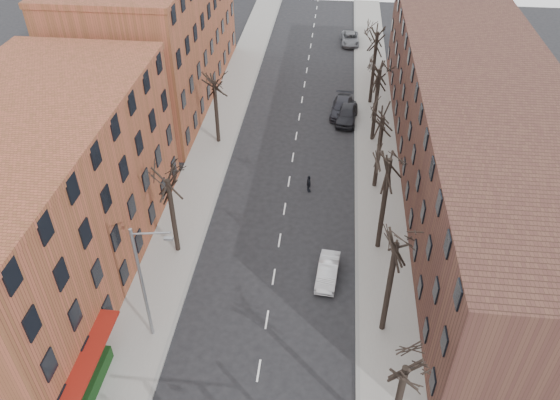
% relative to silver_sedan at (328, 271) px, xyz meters
% --- Properties ---
extents(sidewalk_left, '(4.00, 90.00, 0.15)m').
position_rel_silver_sedan_xyz_m(sidewalk_left, '(-11.87, 18.69, -0.59)').
color(sidewalk_left, gray).
rests_on(sidewalk_left, ground).
extents(sidewalk_right, '(4.00, 90.00, 0.15)m').
position_rel_silver_sedan_xyz_m(sidewalk_right, '(4.13, 18.69, -0.59)').
color(sidewalk_right, gray).
rests_on(sidewalk_right, ground).
extents(building_left_near, '(12.00, 26.00, 12.00)m').
position_rel_silver_sedan_xyz_m(building_left_near, '(-19.87, -1.31, 5.34)').
color(building_left_near, brown).
rests_on(building_left_near, ground).
extents(building_left_far, '(12.00, 28.00, 14.00)m').
position_rel_silver_sedan_xyz_m(building_left_far, '(-19.87, 27.69, 6.34)').
color(building_left_far, brown).
rests_on(building_left_far, ground).
extents(building_right, '(12.00, 50.00, 10.00)m').
position_rel_silver_sedan_xyz_m(building_right, '(12.13, 13.69, 4.34)').
color(building_right, '#492C22').
rests_on(building_right, ground).
extents(awning_left, '(1.20, 7.00, 0.15)m').
position_rel_silver_sedan_xyz_m(awning_left, '(-13.27, -10.31, -0.66)').
color(awning_left, maroon).
rests_on(awning_left, ground).
extents(hedge, '(0.80, 6.00, 1.00)m').
position_rel_silver_sedan_xyz_m(hedge, '(-13.37, -11.31, -0.01)').
color(hedge, '#143512').
rests_on(hedge, sidewalk_left).
extents(tree_right_b, '(5.20, 5.20, 10.80)m').
position_rel_silver_sedan_xyz_m(tree_right_b, '(3.73, -4.31, -0.66)').
color(tree_right_b, black).
rests_on(tree_right_b, ground).
extents(tree_right_c, '(5.20, 5.20, 11.60)m').
position_rel_silver_sedan_xyz_m(tree_right_c, '(3.73, 3.69, -0.66)').
color(tree_right_c, black).
rests_on(tree_right_c, ground).
extents(tree_right_d, '(5.20, 5.20, 10.00)m').
position_rel_silver_sedan_xyz_m(tree_right_d, '(3.73, 11.69, -0.66)').
color(tree_right_d, black).
rests_on(tree_right_d, ground).
extents(tree_right_e, '(5.20, 5.20, 10.80)m').
position_rel_silver_sedan_xyz_m(tree_right_e, '(3.73, 19.69, -0.66)').
color(tree_right_e, black).
rests_on(tree_right_e, ground).
extents(tree_right_f, '(5.20, 5.20, 11.60)m').
position_rel_silver_sedan_xyz_m(tree_right_f, '(3.73, 27.69, -0.66)').
color(tree_right_f, black).
rests_on(tree_right_f, ground).
extents(tree_left_a, '(5.20, 5.20, 9.50)m').
position_rel_silver_sedan_xyz_m(tree_left_a, '(-11.47, 1.69, -0.66)').
color(tree_left_a, black).
rests_on(tree_left_a, ground).
extents(tree_left_b, '(5.20, 5.20, 9.50)m').
position_rel_silver_sedan_xyz_m(tree_left_b, '(-11.47, 17.69, -0.66)').
color(tree_left_b, black).
rests_on(tree_left_b, ground).
extents(streetlight, '(2.45, 0.22, 9.03)m').
position_rel_silver_sedan_xyz_m(streetlight, '(-10.90, -6.31, 4.35)').
color(streetlight, slate).
rests_on(streetlight, ground).
extents(silver_sedan, '(1.75, 4.12, 1.32)m').
position_rel_silver_sedan_xyz_m(silver_sedan, '(0.00, 0.00, 0.00)').
color(silver_sedan, '#BBBDC3').
rests_on(silver_sedan, ground).
extents(parked_car_near, '(2.51, 5.19, 1.71)m').
position_rel_silver_sedan_xyz_m(parked_car_near, '(1.17, 23.29, 0.19)').
color(parked_car_near, black).
rests_on(parked_car_near, ground).
extents(parked_car_mid, '(2.67, 5.49, 1.54)m').
position_rel_silver_sedan_xyz_m(parked_car_mid, '(0.61, 24.82, 0.11)').
color(parked_car_mid, '#212129').
rests_on(parked_car_mid, ground).
extents(parked_car_far, '(2.50, 5.14, 1.41)m').
position_rel_silver_sedan_xyz_m(parked_car_far, '(1.43, 45.05, 0.04)').
color(parked_car_far, slate).
rests_on(parked_car_far, ground).
extents(pedestrian_crossing, '(0.66, 1.03, 1.63)m').
position_rel_silver_sedan_xyz_m(pedestrian_crossing, '(-2.03, 10.38, 0.15)').
color(pedestrian_crossing, black).
rests_on(pedestrian_crossing, ground).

